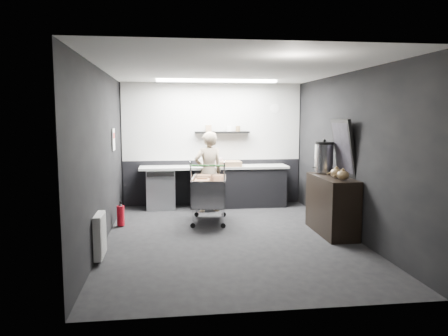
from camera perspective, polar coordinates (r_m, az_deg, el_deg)
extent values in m
plane|color=black|center=(7.26, 0.79, -9.03)|extent=(5.50, 5.50, 0.00)
plane|color=white|center=(7.01, 0.82, 12.70)|extent=(5.50, 5.50, 0.00)
plane|color=black|center=(9.73, -1.50, 3.12)|extent=(5.50, 0.00, 5.50)
plane|color=black|center=(4.32, 6.00, -1.66)|extent=(5.50, 0.00, 5.50)
plane|color=black|center=(7.01, -15.61, 1.40)|extent=(0.00, 5.50, 5.50)
plane|color=black|center=(7.55, 16.00, 1.76)|extent=(0.00, 5.50, 5.50)
cube|color=#BABAB5|center=(9.69, -1.50, 6.06)|extent=(3.95, 0.02, 1.70)
cube|color=black|center=(9.80, -1.48, -1.86)|extent=(3.95, 0.02, 1.00)
cube|color=black|center=(9.61, -0.24, 4.68)|extent=(1.20, 0.22, 0.04)
cylinder|color=white|center=(9.92, 6.64, 7.77)|extent=(0.20, 0.03, 0.20)
cube|color=white|center=(8.28, -14.24, 3.63)|extent=(0.02, 0.30, 0.40)
cube|color=red|center=(8.27, -14.22, 4.12)|extent=(0.02, 0.22, 0.10)
cube|color=white|center=(6.30, -15.93, -8.47)|extent=(0.10, 0.50, 0.60)
cube|color=white|center=(8.84, -0.92, 11.30)|extent=(2.40, 0.20, 0.04)
cube|color=black|center=(9.58, 1.99, -2.51)|extent=(2.00, 0.56, 0.85)
cube|color=beige|center=(9.45, -1.29, 0.11)|extent=(3.20, 0.60, 0.05)
cube|color=#9EA0A5|center=(9.46, -8.23, -2.71)|extent=(0.60, 0.58, 0.85)
cube|color=black|center=(9.11, -8.30, -0.82)|extent=(0.56, 0.02, 0.10)
imported|color=#BEB196|center=(8.99, -2.03, -0.51)|extent=(0.69, 0.54, 1.66)
cube|color=silver|center=(8.18, -1.96, -4.70)|extent=(0.75, 1.04, 0.02)
cube|color=silver|center=(8.11, -4.08, -3.06)|extent=(0.16, 0.95, 0.51)
cube|color=silver|center=(8.16, 0.13, -2.97)|extent=(0.16, 0.95, 0.51)
cube|color=silver|center=(7.67, -1.64, -3.62)|extent=(0.62, 0.11, 0.51)
cube|color=silver|center=(8.59, -2.26, -2.48)|extent=(0.62, 0.11, 0.51)
cylinder|color=silver|center=(7.76, -3.64, -6.52)|extent=(0.02, 0.02, 0.34)
cylinder|color=silver|center=(7.81, 0.33, -6.42)|extent=(0.02, 0.02, 0.34)
cylinder|color=silver|center=(8.62, -4.03, -5.17)|extent=(0.02, 0.02, 0.34)
cylinder|color=silver|center=(8.66, -0.45, -5.09)|extent=(0.02, 0.02, 0.34)
cylinder|color=green|center=(7.53, -1.61, 0.31)|extent=(0.62, 0.12, 0.03)
cube|color=brown|center=(8.23, -2.98, -3.02)|extent=(0.32, 0.37, 0.43)
cube|color=brown|center=(8.02, -0.75, -3.44)|extent=(0.29, 0.35, 0.38)
cylinder|color=black|center=(7.80, -3.64, -7.57)|extent=(0.09, 0.04, 0.09)
cylinder|color=black|center=(8.65, -4.02, -6.12)|extent=(0.09, 0.04, 0.09)
cylinder|color=black|center=(7.85, 0.33, -7.46)|extent=(0.09, 0.04, 0.09)
cylinder|color=black|center=(8.69, -0.45, -6.04)|extent=(0.09, 0.04, 0.09)
cube|color=black|center=(7.60, 13.89, -4.74)|extent=(0.48, 1.29, 0.97)
cylinder|color=silver|center=(7.89, 12.92, 1.24)|extent=(0.32, 0.32, 0.49)
cylinder|color=black|center=(7.87, 12.97, 3.19)|extent=(0.32, 0.32, 0.04)
sphere|color=black|center=(7.87, 12.98, 3.51)|extent=(0.05, 0.05, 0.05)
ellipsoid|color=brown|center=(7.36, 14.47, -0.63)|extent=(0.19, 0.19, 0.15)
ellipsoid|color=brown|center=(7.12, 15.27, -0.91)|extent=(0.19, 0.19, 0.15)
cube|color=black|center=(7.60, 15.37, 2.59)|extent=(0.22, 0.75, 0.96)
cube|color=black|center=(7.59, 15.20, 2.59)|extent=(0.16, 0.65, 0.83)
cylinder|color=red|center=(8.09, -13.35, -6.08)|extent=(0.13, 0.13, 0.36)
cone|color=black|center=(8.05, -13.39, -4.68)|extent=(0.09, 0.09, 0.05)
cylinder|color=black|center=(8.04, -13.39, -4.43)|extent=(0.03, 0.03, 0.05)
cube|color=#997451|center=(9.42, 0.55, 0.58)|extent=(0.54, 0.41, 0.11)
cylinder|color=beige|center=(9.44, -0.67, 0.80)|extent=(0.17, 0.17, 0.17)
cube|color=white|center=(9.36, -2.68, 0.76)|extent=(0.21, 0.16, 0.18)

